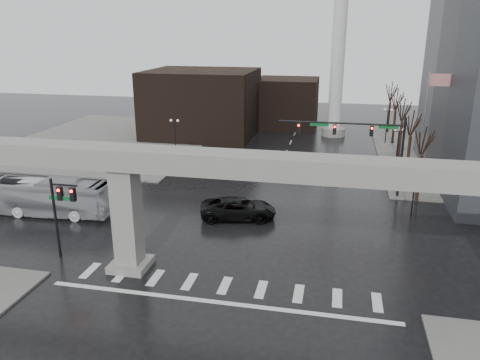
{
  "coord_description": "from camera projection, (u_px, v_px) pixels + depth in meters",
  "views": [
    {
      "loc": [
        6.49,
        -27.07,
        15.98
      ],
      "look_at": [
        -0.76,
        7.44,
        4.5
      ],
      "focal_mm": 35.0,
      "sensor_mm": 36.0,
      "label": 1
    }
  ],
  "objects": [
    {
      "name": "ground",
      "position": [
        228.0,
        278.0,
        31.4
      ],
      "size": [
        160.0,
        160.0,
        0.0
      ],
      "primitive_type": "plane",
      "color": "black",
      "rests_on": "ground"
    },
    {
      "name": "sidewalk_nw",
      "position": [
        114.0,
        140.0,
        69.97
      ],
      "size": [
        28.0,
        36.0,
        0.15
      ],
      "primitive_type": "cube",
      "color": "slate",
      "rests_on": "ground"
    },
    {
      "name": "elevated_guideway",
      "position": [
        247.0,
        182.0,
        29.03
      ],
      "size": [
        48.0,
        2.6,
        8.7
      ],
      "color": "gray",
      "rests_on": "ground"
    },
    {
      "name": "building_far_left",
      "position": [
        202.0,
        103.0,
        71.68
      ],
      "size": [
        16.0,
        14.0,
        10.0
      ],
      "primitive_type": "cube",
      "color": "black",
      "rests_on": "ground"
    },
    {
      "name": "building_far_mid",
      "position": [
        287.0,
        103.0,
        78.95
      ],
      "size": [
        10.0,
        10.0,
        8.0
      ],
      "primitive_type": "cube",
      "color": "black",
      "rests_on": "ground"
    },
    {
      "name": "smokestack",
      "position": [
        339.0,
        47.0,
        68.91
      ],
      "size": [
        3.6,
        3.6,
        30.0
      ],
      "color": "silver",
      "rests_on": "ground"
    },
    {
      "name": "signal_mast_arm",
      "position": [
        362.0,
        138.0,
        45.33
      ],
      "size": [
        12.12,
        0.43,
        8.0
      ],
      "color": "black",
      "rests_on": "ground"
    },
    {
      "name": "signal_left_pole",
      "position": [
        61.0,
        205.0,
        33.01
      ],
      "size": [
        2.3,
        0.3,
        6.0
      ],
      "color": "black",
      "rests_on": "ground"
    },
    {
      "name": "flagpole_assembly",
      "position": [
        428.0,
        117.0,
        46.55
      ],
      "size": [
        2.06,
        0.12,
        12.0
      ],
      "color": "silver",
      "rests_on": "ground"
    },
    {
      "name": "lamp_right_0",
      "position": [
        415.0,
        179.0,
        40.72
      ],
      "size": [
        1.22,
        0.32,
        5.11
      ],
      "color": "black",
      "rests_on": "ground"
    },
    {
      "name": "lamp_right_1",
      "position": [
        398.0,
        142.0,
        53.74
      ],
      "size": [
        1.22,
        0.32,
        5.11
      ],
      "color": "black",
      "rests_on": "ground"
    },
    {
      "name": "lamp_right_2",
      "position": [
        387.0,
        120.0,
        66.77
      ],
      "size": [
        1.22,
        0.32,
        5.11
      ],
      "color": "black",
      "rests_on": "ground"
    },
    {
      "name": "lamp_left_0",
      "position": [
        127.0,
        162.0,
        46.0
      ],
      "size": [
        1.22,
        0.32,
        5.11
      ],
      "color": "black",
      "rests_on": "ground"
    },
    {
      "name": "lamp_left_1",
      "position": [
        175.0,
        132.0,
        59.03
      ],
      "size": [
        1.22,
        0.32,
        5.11
      ],
      "color": "black",
      "rests_on": "ground"
    },
    {
      "name": "lamp_left_2",
      "position": [
        205.0,
        113.0,
        72.05
      ],
      "size": [
        1.22,
        0.32,
        5.11
      ],
      "color": "black",
      "rests_on": "ground"
    },
    {
      "name": "tree_right_0",
      "position": [
        420.0,
        174.0,
        44.46
      ],
      "size": [
        1.09,
        1.58,
        7.5
      ],
      "color": "black",
      "rests_on": "ground"
    },
    {
      "name": "tree_right_1",
      "position": [
        409.0,
        152.0,
        51.89
      ],
      "size": [
        1.09,
        1.61,
        7.67
      ],
      "color": "black",
      "rests_on": "ground"
    },
    {
      "name": "tree_right_2",
      "position": [
        401.0,
        136.0,
        59.31
      ],
      "size": [
        1.1,
        1.63,
        7.85
      ],
      "color": "black",
      "rests_on": "ground"
    },
    {
      "name": "tree_right_3",
      "position": [
        394.0,
        124.0,
        66.74
      ],
      "size": [
        1.11,
        1.66,
        8.02
      ],
      "color": "black",
      "rests_on": "ground"
    },
    {
      "name": "tree_right_4",
      "position": [
        389.0,
        114.0,
        74.16
      ],
      "size": [
        1.12,
        1.69,
        8.19
      ],
      "color": "black",
      "rests_on": "ground"
    },
    {
      "name": "pickup_truck",
      "position": [
        238.0,
        209.0,
        40.97
      ],
      "size": [
        7.07,
        4.29,
        1.83
      ],
      "primitive_type": "imported",
      "rotation": [
        0.0,
        0.0,
        1.77
      ],
      "color": "black",
      "rests_on": "ground"
    },
    {
      "name": "city_bus",
      "position": [
        48.0,
        197.0,
        41.6
      ],
      "size": [
        11.86,
        3.25,
        3.27
      ],
      "primitive_type": "imported",
      "rotation": [
        0.0,
        0.0,
        1.61
      ],
      "color": "silver",
      "rests_on": "ground"
    }
  ]
}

